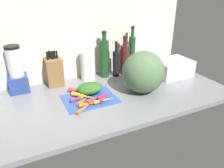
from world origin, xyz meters
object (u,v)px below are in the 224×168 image
at_px(carrot_1, 92,103).
at_px(carrot_5, 84,94).
at_px(carrot_8, 105,96).
at_px(bottle_1, 116,63).
at_px(carrot_7, 104,100).
at_px(winter_squash, 143,72).
at_px(carrot_6, 86,107).
at_px(bottle_3, 132,53).
at_px(carrot_3, 80,91).
at_px(knife_block, 54,71).
at_px(carrot_9, 83,101).
at_px(blender_appliance, 17,72).
at_px(cutting_board, 90,99).
at_px(dish_rack, 172,68).
at_px(paper_towel_roll, 88,66).
at_px(carrot_0, 83,96).
at_px(carrot_4, 103,96).
at_px(bottle_0, 105,58).
at_px(bottle_2, 125,59).
at_px(carrot_2, 93,100).
at_px(carrot_10, 78,99).

bearing_deg(carrot_1, carrot_5, 94.49).
distance_m(carrot_8, bottle_1, 0.42).
height_order(carrot_7, winter_squash, winter_squash).
bearing_deg(carrot_6, bottle_3, 37.23).
relative_size(carrot_3, knife_block, 0.64).
bearing_deg(carrot_9, blender_appliance, 133.64).
height_order(cutting_board, knife_block, knife_block).
relative_size(bottle_3, dish_rack, 1.34).
bearing_deg(paper_towel_roll, cutting_board, -107.77).
xyz_separation_m(carrot_0, dish_rack, (0.79, 0.09, 0.04)).
distance_m(cutting_board, carrot_9, 0.07).
bearing_deg(carrot_4, carrot_6, -151.59).
xyz_separation_m(carrot_3, bottle_1, (0.37, 0.20, 0.08)).
relative_size(bottle_0, bottle_1, 1.30).
xyz_separation_m(carrot_6, carrot_9, (0.01, 0.07, 0.00)).
bearing_deg(winter_squash, bottle_0, 110.14).
bearing_deg(cutting_board, carrot_1, -101.58).
distance_m(carrot_9, knife_block, 0.38).
bearing_deg(bottle_2, carrot_2, -139.79).
height_order(cutting_board, carrot_8, carrot_8).
height_order(carrot_2, carrot_3, carrot_2).
distance_m(carrot_5, dish_rack, 0.78).
bearing_deg(bottle_1, paper_towel_roll, 172.99).
bearing_deg(blender_appliance, carrot_2, -43.28).
distance_m(carrot_7, winter_squash, 0.33).
height_order(carrot_1, carrot_4, carrot_4).
xyz_separation_m(carrot_6, carrot_8, (0.15, 0.06, 0.00)).
bearing_deg(knife_block, bottle_3, -0.80).
relative_size(carrot_1, carrot_2, 1.57).
bearing_deg(carrot_5, knife_block, 114.28).
xyz_separation_m(winter_squash, paper_towel_roll, (-0.27, 0.36, -0.03)).
bearing_deg(carrot_1, carrot_8, 19.68).
relative_size(bottle_0, bottle_2, 1.17).
distance_m(carrot_2, bottle_3, 0.63).
xyz_separation_m(carrot_10, bottle_2, (0.49, 0.29, 0.11)).
bearing_deg(carrot_8, carrot_4, 100.15).
distance_m(carrot_8, dish_rack, 0.68).
distance_m(carrot_3, dish_rack, 0.79).
xyz_separation_m(carrot_7, bottle_1, (0.27, 0.37, 0.09)).
bearing_deg(carrot_4, carrot_7, -109.33).
distance_m(carrot_4, bottle_1, 0.41).
distance_m(cutting_board, dish_rack, 0.76).
distance_m(carrot_0, carrot_9, 0.06).
height_order(bottle_1, bottle_3, bottle_3).
height_order(cutting_board, blender_appliance, blender_appliance).
distance_m(cutting_board, carrot_5, 0.05).
distance_m(knife_block, bottle_1, 0.49).
distance_m(paper_towel_roll, bottle_3, 0.39).
xyz_separation_m(carrot_7, bottle_0, (0.18, 0.39, 0.14)).
height_order(carrot_4, blender_appliance, blender_appliance).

